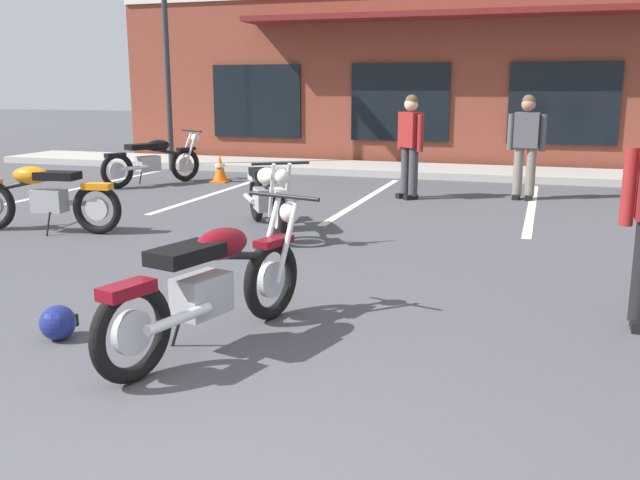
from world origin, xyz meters
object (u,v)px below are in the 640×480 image
person_by_back_row (410,140)px  motorcycle_black_cruiser (153,160)px  motorcycle_red_sportbike (41,196)px  person_in_black_shirt (526,141)px  parking_lot_lamp_post (162,5)px  motorcycle_foreground_classic (212,283)px  motorcycle_silver_naked (266,196)px  traffic_cone (220,169)px  helmet_on_pavement (58,323)px

person_by_back_row → motorcycle_black_cruiser: bearing=177.8°
motorcycle_red_sportbike → person_in_black_shirt: bearing=38.9°
parking_lot_lamp_post → motorcycle_foreground_classic: bearing=-58.5°
motorcycle_silver_naked → motorcycle_foreground_classic: bearing=-73.3°
motorcycle_silver_naked → traffic_cone: size_ratio=3.48×
helmet_on_pavement → parking_lot_lamp_post: size_ratio=0.05×
motorcycle_silver_naked → parking_lot_lamp_post: parking_lot_lamp_post is taller
motorcycle_red_sportbike → person_in_black_shirt: size_ratio=1.26×
person_in_black_shirt → person_by_back_row: 1.85m
motorcycle_silver_naked → traffic_cone: motorcycle_silver_naked is taller
person_in_black_shirt → traffic_cone: 5.68m
person_in_black_shirt → helmet_on_pavement: 8.35m
person_in_black_shirt → helmet_on_pavement: (-2.97, -7.76, -0.82)m
motorcycle_red_sportbike → parking_lot_lamp_post: (-1.78, 6.23, 2.98)m
motorcycle_black_cruiser → parking_lot_lamp_post: bearing=112.3°
motorcycle_silver_naked → motorcycle_red_sportbike: bearing=-162.1°
motorcycle_foreground_classic → person_in_black_shirt: person_in_black_shirt is taller
traffic_cone → motorcycle_foreground_classic: bearing=-64.4°
motorcycle_red_sportbike → traffic_cone: (0.05, 4.97, -0.20)m
motorcycle_black_cruiser → person_in_black_shirt: (6.65, 0.31, 0.49)m
person_in_black_shirt → motorcycle_black_cruiser: bearing=-177.3°
motorcycle_silver_naked → motorcycle_black_cruiser: bearing=137.2°
motorcycle_foreground_classic → motorcycle_black_cruiser: 8.66m
traffic_cone → parking_lot_lamp_post: parking_lot_lamp_post is taller
motorcycle_silver_naked → person_in_black_shirt: person_in_black_shirt is taller
motorcycle_foreground_classic → motorcycle_red_sportbike: (-3.83, 2.94, 0.00)m
motorcycle_silver_naked → helmet_on_pavement: 4.07m
motorcycle_red_sportbike → motorcycle_black_cruiser: size_ratio=1.09×
helmet_on_pavement → parking_lot_lamp_post: bearing=115.5°
traffic_cone → person_by_back_row: bearing=-13.0°
motorcycle_foreground_classic → motorcycle_silver_naked: size_ratio=1.12×
parking_lot_lamp_post → helmet_on_pavement: bearing=-64.5°
motorcycle_red_sportbike → motorcycle_black_cruiser: bearing=102.9°
motorcycle_silver_naked → parking_lot_lamp_post: size_ratio=0.34×
motorcycle_foreground_classic → helmet_on_pavement: 1.20m
parking_lot_lamp_post → traffic_cone: bearing=-34.6°
motorcycle_black_cruiser → motorcycle_foreground_classic: bearing=-56.3°
motorcycle_foreground_classic → person_by_back_row: 7.03m
motorcycle_black_cruiser → traffic_cone: 1.26m
person_in_black_shirt → parking_lot_lamp_post: bearing=167.5°
motorcycle_foreground_classic → motorcycle_black_cruiser: size_ratio=1.07×
motorcycle_foreground_classic → traffic_cone: size_ratio=3.90×
motorcycle_foreground_classic → motorcycle_red_sportbike: bearing=142.6°
motorcycle_silver_naked → parking_lot_lamp_post: bearing=129.8°
helmet_on_pavement → traffic_cone: bearing=108.1°
motorcycle_foreground_classic → motorcycle_silver_naked: bearing=106.7°
motorcycle_foreground_classic → person_by_back_row: bearing=89.5°
motorcycle_foreground_classic → helmet_on_pavement: bearing=-167.6°
person_by_back_row → helmet_on_pavement: person_by_back_row is taller
motorcycle_foreground_classic → person_in_black_shirt: 7.75m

